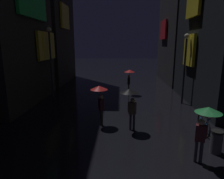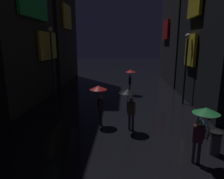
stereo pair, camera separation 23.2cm
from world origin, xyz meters
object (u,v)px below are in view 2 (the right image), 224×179
(pedestrian_foreground_left_black, at_px, (129,98))
(pedestrian_near_crossing_red, at_px, (130,75))
(streetlamp_right_far, at_px, (186,60))
(trash_bin, at_px, (215,143))
(streetlamp_left_far, at_px, (52,54))
(pedestrian_far_right_red, at_px, (99,94))
(bicycle_parked_at_storefront, at_px, (203,125))
(pedestrian_foreground_right_green, at_px, (203,120))

(pedestrian_foreground_left_black, xyz_separation_m, pedestrian_near_crossing_red, (0.28, 7.39, 0.00))
(streetlamp_right_far, xyz_separation_m, trash_bin, (-0.70, -6.81, -2.66))
(streetlamp_left_far, bearing_deg, pedestrian_foreground_left_black, -46.48)
(pedestrian_far_right_red, relative_size, streetlamp_left_far, 0.38)
(pedestrian_far_right_red, distance_m, streetlamp_right_far, 7.10)
(streetlamp_left_far, bearing_deg, bicycle_parked_at_storefront, -33.64)
(pedestrian_foreground_left_black, bearing_deg, pedestrian_near_crossing_red, 87.80)
(pedestrian_far_right_red, relative_size, pedestrian_near_crossing_red, 1.00)
(streetlamp_right_far, height_order, streetlamp_left_far, streetlamp_left_far)
(pedestrian_foreground_left_black, distance_m, pedestrian_foreground_right_green, 3.70)
(pedestrian_foreground_right_green, distance_m, streetlamp_left_far, 12.52)
(pedestrian_near_crossing_red, height_order, trash_bin, pedestrian_near_crossing_red)
(pedestrian_far_right_red, xyz_separation_m, streetlamp_right_far, (5.55, 4.18, 1.46))
(streetlamp_right_far, bearing_deg, bicycle_parked_at_storefront, -94.71)
(trash_bin, bearing_deg, pedestrian_foreground_right_green, -139.36)
(bicycle_parked_at_storefront, xyz_separation_m, streetlamp_right_far, (0.40, 4.87, 2.74))
(streetlamp_left_far, bearing_deg, pedestrian_near_crossing_red, 9.84)
(bicycle_parked_at_storefront, distance_m, streetlamp_right_far, 5.60)
(pedestrian_far_right_red, distance_m, pedestrian_near_crossing_red, 7.03)
(pedestrian_near_crossing_red, distance_m, trash_bin, 9.97)
(pedestrian_far_right_red, distance_m, pedestrian_foreground_right_green, 5.23)
(pedestrian_foreground_left_black, height_order, streetlamp_left_far, streetlamp_left_far)
(pedestrian_foreground_left_black, distance_m, streetlamp_left_far, 8.88)
(bicycle_parked_at_storefront, bearing_deg, streetlamp_left_far, 146.36)
(pedestrian_far_right_red, height_order, pedestrian_foreground_left_black, same)
(pedestrian_near_crossing_red, distance_m, streetlamp_left_far, 6.61)
(pedestrian_foreground_right_green, height_order, bicycle_parked_at_storefront, pedestrian_foreground_right_green)
(pedestrian_foreground_left_black, relative_size, streetlamp_right_far, 0.43)
(pedestrian_foreground_right_green, relative_size, pedestrian_near_crossing_red, 1.00)
(bicycle_parked_at_storefront, relative_size, trash_bin, 1.96)
(streetlamp_left_far, height_order, trash_bin, streetlamp_left_far)
(pedestrian_far_right_red, relative_size, trash_bin, 2.28)
(streetlamp_right_far, relative_size, streetlamp_left_far, 0.89)
(pedestrian_far_right_red, relative_size, pedestrian_foreground_right_green, 1.00)
(pedestrian_foreground_left_black, xyz_separation_m, streetlamp_left_far, (-5.99, 6.31, 1.78))
(pedestrian_near_crossing_red, xyz_separation_m, trash_bin, (3.03, -9.42, -1.20))
(pedestrian_near_crossing_red, bearing_deg, pedestrian_foreground_right_green, -77.73)
(bicycle_parked_at_storefront, bearing_deg, pedestrian_near_crossing_red, 113.99)
(bicycle_parked_at_storefront, bearing_deg, pedestrian_foreground_right_green, -112.95)
(streetlamp_right_far, bearing_deg, trash_bin, -95.87)
(pedestrian_foreground_left_black, bearing_deg, pedestrian_foreground_right_green, -47.74)
(pedestrian_far_right_red, bearing_deg, pedestrian_near_crossing_red, 74.95)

